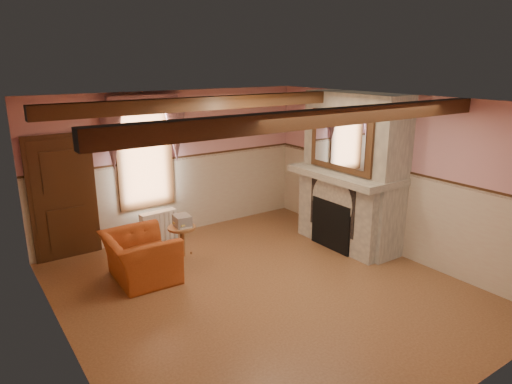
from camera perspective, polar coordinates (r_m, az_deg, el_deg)
floor at (r=7.03m, az=0.99°, el=-12.11°), size 5.50×6.00×0.01m
ceiling at (r=6.23m, az=1.11°, el=11.26°), size 5.50×6.00×0.01m
wall_back at (r=9.02m, az=-10.17°, el=3.49°), size 5.50×0.02×2.80m
wall_front at (r=4.58m, az=23.91°, el=-10.18°), size 5.50×0.02×2.80m
wall_left at (r=5.46m, az=-23.25°, el=-5.91°), size 0.02×6.00×2.80m
wall_right at (r=8.35m, az=16.57°, el=2.07°), size 0.02×6.00×2.80m
wainscot at (r=6.71m, az=1.02°, el=-6.45°), size 5.50×6.00×1.50m
chair_rail at (r=6.46m, az=1.05°, el=-0.30°), size 5.50×6.00×0.08m
firebox at (r=8.46m, az=9.69°, el=-4.02°), size 0.20×0.95×0.90m
armchair at (r=7.42m, az=-14.26°, el=-7.88°), size 1.03×1.17×0.74m
side_table at (r=8.15m, az=-9.18°, el=-6.12°), size 0.57×0.57×0.55m
book_stack at (r=8.04m, az=-9.22°, el=-3.57°), size 0.29×0.34×0.20m
radiator at (r=8.86m, az=-12.06°, el=-4.25°), size 0.71×0.23×0.60m
bowl at (r=8.27m, az=11.79°, el=2.74°), size 0.37×0.37×0.09m
mantel_clock at (r=8.77m, az=8.34°, el=4.02°), size 0.14×0.24×0.20m
oil_lamp at (r=8.69m, az=8.76°, el=4.17°), size 0.11×0.11×0.28m
candle_red at (r=8.07m, az=13.29°, el=2.57°), size 0.06×0.06×0.16m
jar_yellow at (r=7.97m, az=14.18°, el=2.19°), size 0.06×0.06×0.12m
fireplace at (r=8.49m, az=12.05°, el=2.61°), size 0.85×2.00×2.80m
mantel at (r=8.37m, az=11.18°, el=2.19°), size 1.05×2.05×0.12m
overmantel_mirror at (r=8.12m, az=10.50°, el=6.20°), size 0.06×1.44×1.04m
door at (r=8.43m, az=-22.92°, el=-0.88°), size 1.10×0.10×2.10m
window at (r=8.72m, az=-13.75°, el=4.53°), size 1.06×0.08×2.02m
window_drapes at (r=8.54m, az=-13.80°, el=8.39°), size 1.30×0.14×1.40m
ceiling_beam_front at (r=5.31m, az=8.79°, el=9.18°), size 5.50×0.18×0.20m
ceiling_beam_back at (r=7.24m, az=-4.56°, el=11.08°), size 5.50×0.18×0.20m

